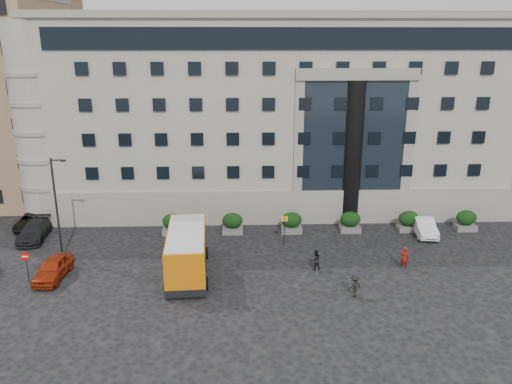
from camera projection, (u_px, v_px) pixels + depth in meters
ground at (215, 273)px, 36.41m from camera, size 120.00×120.00×0.00m
civic_building at (276, 109)px, 54.99m from camera, size 44.00×24.00×18.00m
entrance_column at (352, 154)px, 44.76m from camera, size 1.80×1.80×13.00m
apartment_far at (29, 80)px, 68.56m from camera, size 13.00×13.00×22.00m
hedge_a at (173, 224)px, 43.46m from camera, size 1.80×1.26×1.84m
hedge_b at (232, 223)px, 43.63m from camera, size 1.80×1.26×1.84m
hedge_c at (292, 222)px, 43.81m from camera, size 1.80×1.26×1.84m
hedge_d at (350, 222)px, 43.99m from camera, size 1.80×1.26×1.84m
hedge_e at (408, 221)px, 44.17m from camera, size 1.80×1.26×1.84m
hedge_f at (466, 220)px, 44.34m from camera, size 1.80×1.26×1.84m
street_lamp at (57, 205)px, 37.59m from camera, size 1.16×0.18×8.00m
bus_stop_sign at (284, 225)px, 40.87m from camera, size 0.50×0.08×2.52m
no_entry_sign at (26, 261)px, 34.49m from camera, size 0.64×0.16×2.32m
minibus at (187, 251)px, 35.78m from camera, size 3.29×7.98×3.27m
red_truck at (110, 186)px, 53.10m from camera, size 3.20×5.27×2.65m
parked_car_a at (53, 268)px, 35.44m from camera, size 1.94×4.44×1.49m
parked_car_c at (34, 231)px, 42.39m from camera, size 2.52×5.15×1.44m
parked_car_d at (31, 221)px, 44.94m from camera, size 2.38×4.72×1.28m
white_taxi at (424, 226)px, 43.49m from camera, size 2.02×4.69×1.50m
pedestrian_a at (404, 258)px, 36.89m from camera, size 0.73×0.60×1.70m
pedestrian_b at (315, 260)px, 36.68m from camera, size 0.94×0.83×1.61m
pedestrian_c at (355, 286)px, 32.85m from camera, size 1.15×0.96×1.54m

